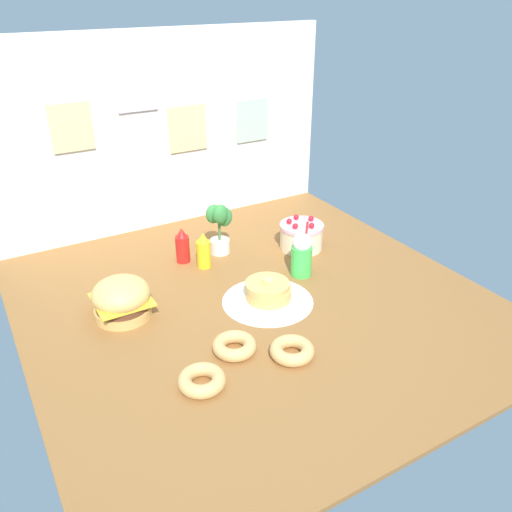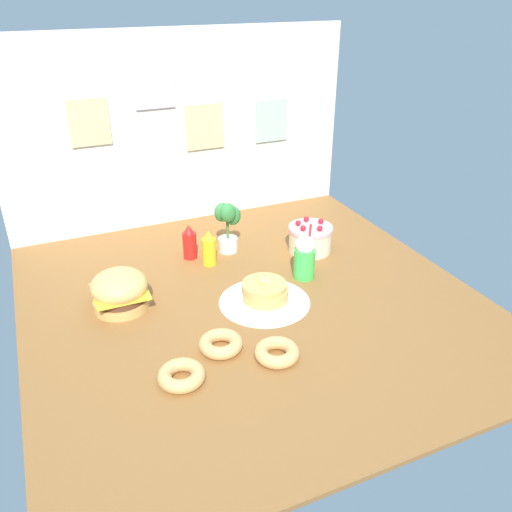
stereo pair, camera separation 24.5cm
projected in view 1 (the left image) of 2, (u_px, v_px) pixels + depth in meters
The scene contains 13 objects.
ground_plane at pixel (255, 302), 2.44m from camera, with size 2.02×2.06×0.02m, color brown.
back_wall at pixel (164, 132), 2.96m from camera, with size 2.02×0.04×1.09m.
doily_mat at pixel (268, 301), 2.42m from camera, with size 0.42×0.42×0.00m, color white.
burger at pixel (122, 299), 2.28m from camera, with size 0.25×0.25×0.18m.
pancake_stack at pixel (268, 293), 2.40m from camera, with size 0.32×0.32×0.11m.
layer_cake at pixel (301, 236), 2.87m from camera, with size 0.24×0.24×0.17m.
ketchup_bottle at pixel (182, 246), 2.73m from camera, with size 0.07×0.07×0.19m.
mustard_bottle at pixel (204, 251), 2.67m from camera, with size 0.07×0.07×0.19m.
cream_soda_cup at pixel (302, 255), 2.59m from camera, with size 0.10×0.10×0.29m.
donut_pink_glaze at pixel (202, 380), 1.91m from camera, with size 0.18×0.18×0.05m.
donut_chocolate at pixel (234, 345), 2.09m from camera, with size 0.18×0.18×0.05m.
donut_vanilla at pixel (292, 350), 2.06m from camera, with size 0.18×0.18×0.05m.
potted_plant at pixel (220, 226), 2.78m from camera, with size 0.14×0.12×0.29m.
Camera 1 is at (-1.03, -1.78, 1.32)m, focal length 36.98 mm.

